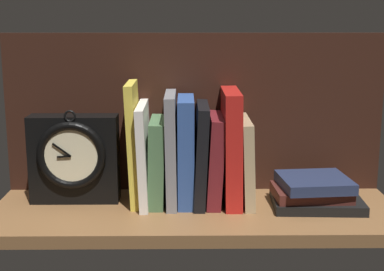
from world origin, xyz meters
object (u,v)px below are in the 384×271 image
at_px(book_gray_chess, 171,149).
at_px(book_red_requiem, 231,147).
at_px(book_black_skeptic, 201,154).
at_px(framed_clock, 74,158).
at_px(book_blue_modern, 186,151).
at_px(book_maroon_dawkins, 215,159).
at_px(book_white_catcher, 144,154).
at_px(book_stack_side, 314,193).
at_px(book_tan_shortstories, 246,161).
at_px(book_yellow_seinlanguage, 134,143).
at_px(book_green_romantic, 157,161).

relative_size(book_gray_chess, book_red_requiem, 0.97).
distance_m(book_black_skeptic, framed_clock, 0.26).
height_order(book_blue_modern, book_maroon_dawkins, book_blue_modern).
xyz_separation_m(book_white_catcher, book_red_requiem, (0.18, 0.00, 0.01)).
bearing_deg(book_stack_side, book_tan_shortstories, 165.96).
relative_size(book_blue_modern, book_tan_shortstories, 1.25).
xyz_separation_m(framed_clock, book_stack_side, (0.49, -0.04, -0.06)).
relative_size(book_white_catcher, book_stack_side, 1.11).
distance_m(book_blue_modern, book_tan_shortstories, 0.13).
distance_m(book_yellow_seinlanguage, book_blue_modern, 0.11).
relative_size(book_maroon_dawkins, book_tan_shortstories, 1.04).
height_order(book_tan_shortstories, book_stack_side, book_tan_shortstories).
relative_size(book_black_skeptic, book_maroon_dawkins, 1.13).
bearing_deg(book_green_romantic, book_red_requiem, 0.00).
height_order(book_yellow_seinlanguage, book_black_skeptic, book_yellow_seinlanguage).
distance_m(book_red_requiem, book_stack_side, 0.19).
relative_size(book_blue_modern, book_black_skeptic, 1.07).
relative_size(book_gray_chess, book_blue_modern, 1.04).
xyz_separation_m(book_blue_modern, book_tan_shortstories, (0.12, 0.00, -0.02)).
height_order(book_blue_modern, book_red_requiem, book_red_requiem).
height_order(book_red_requiem, book_stack_side, book_red_requiem).
bearing_deg(book_blue_modern, book_black_skeptic, 0.00).
bearing_deg(book_maroon_dawkins, book_stack_side, -9.67).
distance_m(book_red_requiem, framed_clock, 0.32).
bearing_deg(book_stack_side, book_white_catcher, 174.35).
bearing_deg(book_maroon_dawkins, book_tan_shortstories, 0.00).
bearing_deg(book_red_requiem, book_white_catcher, 180.00).
distance_m(book_black_skeptic, book_red_requiem, 0.06).
relative_size(book_yellow_seinlanguage, framed_clock, 1.26).
distance_m(book_maroon_dawkins, book_red_requiem, 0.04).
distance_m(book_maroon_dawkins, book_stack_side, 0.21).
relative_size(book_gray_chess, book_maroon_dawkins, 1.25).
bearing_deg(framed_clock, book_black_skeptic, -0.32).
height_order(book_yellow_seinlanguage, book_red_requiem, book_yellow_seinlanguage).
height_order(book_black_skeptic, book_stack_side, book_black_skeptic).
distance_m(book_gray_chess, book_red_requiem, 0.12).
distance_m(book_yellow_seinlanguage, book_gray_chess, 0.08).
xyz_separation_m(book_yellow_seinlanguage, book_tan_shortstories, (0.23, 0.00, -0.04)).
distance_m(book_gray_chess, book_maroon_dawkins, 0.09).
bearing_deg(framed_clock, book_yellow_seinlanguage, -0.66).
bearing_deg(book_white_catcher, book_stack_side, -5.65).
relative_size(book_blue_modern, book_red_requiem, 0.94).
height_order(book_white_catcher, book_black_skeptic, same).
bearing_deg(book_blue_modern, book_tan_shortstories, 0.00).
bearing_deg(book_red_requiem, framed_clock, 179.74).
bearing_deg(book_yellow_seinlanguage, book_black_skeptic, 0.00).
distance_m(book_white_catcher, framed_clock, 0.14).
distance_m(book_white_catcher, book_black_skeptic, 0.12).
xyz_separation_m(book_green_romantic, book_stack_side, (0.32, -0.03, -0.06)).
relative_size(book_green_romantic, book_black_skeptic, 0.85).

